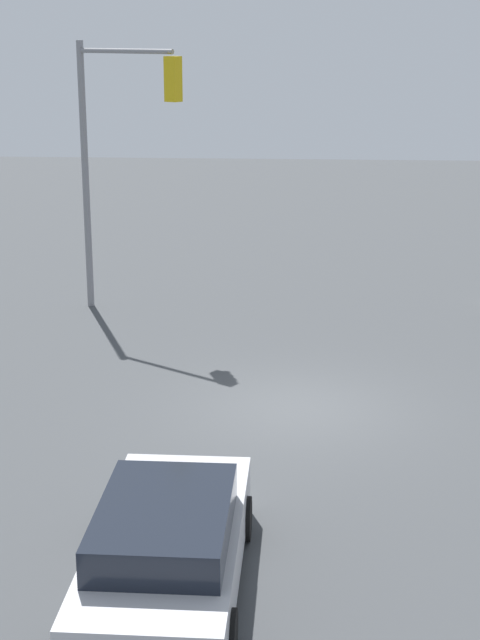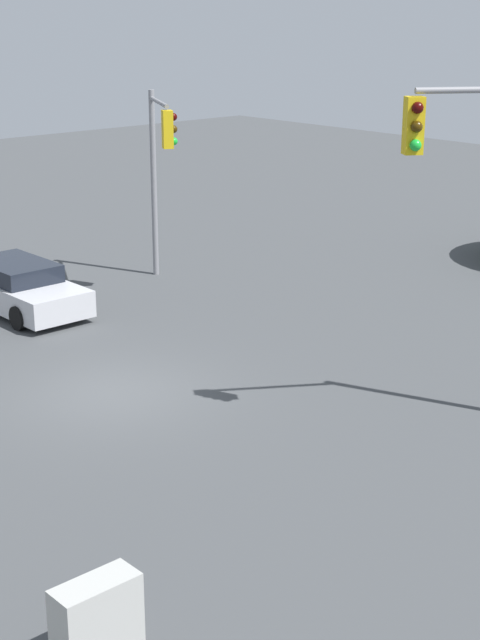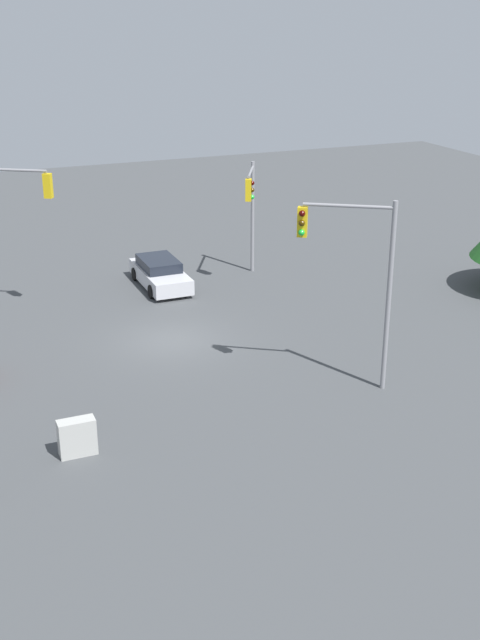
{
  "view_description": "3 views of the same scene",
  "coord_description": "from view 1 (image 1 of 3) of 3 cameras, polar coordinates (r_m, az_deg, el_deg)",
  "views": [
    {
      "loc": [
        -0.13,
        18.15,
        7.13
      ],
      "look_at": [
        1.21,
        -0.89,
        1.53
      ],
      "focal_mm": 55.0,
      "sensor_mm": 36.0,
      "label": 1
    },
    {
      "loc": [
        -11.43,
        -16.82,
        8.22
      ],
      "look_at": [
        1.98,
        -2.01,
        1.75
      ],
      "focal_mm": 55.0,
      "sensor_mm": 36.0,
      "label": 2
    },
    {
      "loc": [
        -9.23,
        -29.54,
        13.08
      ],
      "look_at": [
        2.11,
        -2.32,
        1.44
      ],
      "focal_mm": 45.0,
      "sensor_mm": 36.0,
      "label": 3
    }
  ],
  "objects": [
    {
      "name": "sedan_silver",
      "position": [
        13.17,
        -4.27,
        -13.05
      ],
      "size": [
        2.02,
        4.69,
        1.38
      ],
      "rotation": [
        0.0,
        0.0,
        3.14
      ],
      "color": "silver",
      "rests_on": "ground_plane"
    },
    {
      "name": "ground_plane",
      "position": [
        19.49,
        3.37,
        -5.13
      ],
      "size": [
        80.0,
        80.0,
        0.0
      ],
      "primitive_type": "plane",
      "color": "#424447"
    },
    {
      "name": "traffic_signal_aux",
      "position": [
        25.3,
        -7.16,
        10.7
      ],
      "size": [
        2.91,
        2.01,
        6.96
      ],
      "rotation": [
        0.0,
        0.0,
        2.56
      ],
      "color": "gray",
      "rests_on": "ground_plane"
    }
  ]
}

